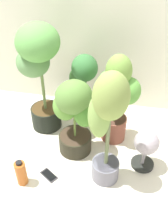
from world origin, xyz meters
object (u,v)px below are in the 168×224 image
potted_plant_back_left (39,67)px  nutrient_bottle (21,173)px  potted_plant_back_center (83,82)px  floor_fan (146,145)px  cell_phone (49,175)px  potted_plant_center (74,114)px  potted_plant_back_right (117,96)px  potted_plant_front_right (106,121)px

potted_plant_back_left → nutrient_bottle: 0.84m
potted_plant_back_center → floor_fan: bearing=-40.7°
potted_plant_back_left → nutrient_bottle: bearing=-86.8°
potted_plant_back_left → potted_plant_back_center: size_ratio=1.45×
floor_fan → nutrient_bottle: (-0.87, -0.34, -0.12)m
cell_phone → nutrient_bottle: 0.22m
potted_plant_center → nutrient_bottle: potted_plant_center is taller
potted_plant_back_right → potted_plant_center: 0.37m
potted_plant_center → potted_plant_back_center: bearing=91.9°
floor_fan → nutrient_bottle: floor_fan is taller
potted_plant_back_center → potted_plant_front_right: bearing=-66.9°
potted_plant_back_left → floor_fan: potted_plant_back_left is taller
potted_plant_back_center → cell_phone: bearing=-99.3°
potted_plant_front_right → cell_phone: 0.68m
potted_plant_back_left → cell_phone: (0.21, -0.57, -0.60)m
potted_plant_back_left → potted_plant_back_center: 0.42m
potted_plant_back_right → nutrient_bottle: potted_plant_back_right is taller
potted_plant_back_right → cell_phone: size_ratio=5.03×
potted_plant_back_left → cell_phone: potted_plant_back_left is taller
cell_phone → nutrient_bottle: size_ratio=0.71×
potted_plant_center → floor_fan: size_ratio=1.93×
cell_phone → potted_plant_front_right: bearing=-44.6°
potted_plant_back_left → potted_plant_center: 0.49m
potted_plant_back_center → cell_phone: (-0.12, -0.74, -0.40)m
potted_plant_back_right → floor_fan: (0.26, -0.27, -0.22)m
potted_plant_front_right → nutrient_bottle: (-0.58, -0.17, -0.44)m
potted_plant_back_right → floor_fan: potted_plant_back_right is taller
cell_phone → nutrient_bottle: nutrient_bottle is taller
nutrient_bottle → floor_fan: bearing=21.3°
potted_plant_back_right → potted_plant_center: (-0.30, -0.20, -0.07)m
potted_plant_front_right → potted_plant_center: potted_plant_front_right is taller
potted_plant_front_right → potted_plant_center: bearing=138.7°
potted_plant_back_center → nutrient_bottle: potted_plant_back_center is taller
potted_plant_front_right → potted_plant_center: (-0.27, 0.24, -0.17)m
potted_plant_back_left → nutrient_bottle: potted_plant_back_left is taller
cell_phone → floor_fan: bearing=-36.5°
potted_plant_back_left → potted_plant_center: (0.34, -0.26, -0.24)m
potted_plant_back_center → potted_plant_center: size_ratio=1.00×
potted_plant_back_right → nutrient_bottle: 0.93m
potted_plant_back_right → floor_fan: size_ratio=2.31×
floor_fan → potted_plant_back_center: bearing=-76.2°
cell_phone → potted_plant_back_right: bearing=-6.2°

